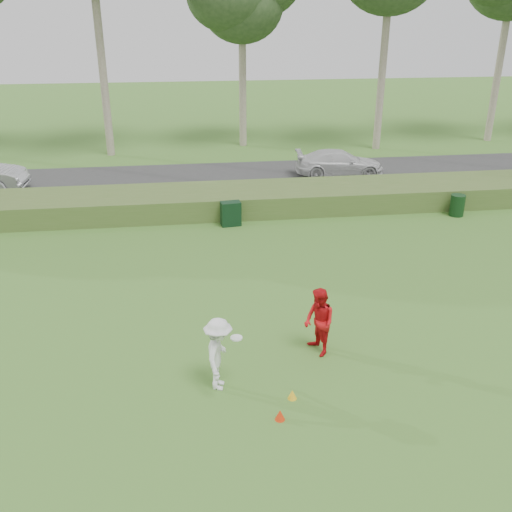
{
  "coord_description": "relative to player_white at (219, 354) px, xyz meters",
  "views": [
    {
      "loc": [
        -2.06,
        -11.01,
        7.87
      ],
      "look_at": [
        0.0,
        4.0,
        1.3
      ],
      "focal_mm": 40.0,
      "sensor_mm": 36.0,
      "label": 1
    }
  ],
  "objects": [
    {
      "name": "trash_bin",
      "position": [
        10.65,
        10.36,
        -0.43
      ],
      "size": [
        0.72,
        0.72,
        0.88
      ],
      "primitive_type": "cylinder",
      "rotation": [
        0.0,
        0.0,
        0.25
      ],
      "color": "black",
      "rests_on": "ground"
    },
    {
      "name": "car_right",
      "position": [
        7.43,
        16.88,
        -0.17
      ],
      "size": [
        4.57,
        2.21,
        1.28
      ],
      "primitive_type": "imported",
      "rotation": [
        0.0,
        0.0,
        1.47
      ],
      "color": "silver",
      "rests_on": "park_road"
    },
    {
      "name": "reed_strip",
      "position": [
        1.43,
        12.31,
        -0.42
      ],
      "size": [
        80.0,
        3.0,
        0.9
      ],
      "primitive_type": "cube",
      "color": "#415E25",
      "rests_on": "ground"
    },
    {
      "name": "ground",
      "position": [
        1.43,
        0.31,
        -0.87
      ],
      "size": [
        120.0,
        120.0,
        0.0
      ],
      "primitive_type": "plane",
      "color": "#376B23",
      "rests_on": "ground"
    },
    {
      "name": "utility_cabinet",
      "position": [
        1.27,
        10.48,
        -0.39
      ],
      "size": [
        0.82,
        0.57,
        0.96
      ],
      "primitive_type": "cube",
      "rotation": [
        0.0,
        0.0,
        0.12
      ],
      "color": "black",
      "rests_on": "ground"
    },
    {
      "name": "player_white",
      "position": [
        0.0,
        0.0,
        0.0
      ],
      "size": [
        0.97,
        1.23,
        1.73
      ],
      "rotation": [
        0.0,
        0.0,
        1.35
      ],
      "color": "white",
      "rests_on": "ground"
    },
    {
      "name": "cone_orange",
      "position": [
        1.16,
        -1.3,
        -0.75
      ],
      "size": [
        0.21,
        0.21,
        0.24
      ],
      "primitive_type": "cone",
      "color": "red",
      "rests_on": "ground"
    },
    {
      "name": "cone_yellow",
      "position": [
        1.55,
        -0.65,
        -0.75
      ],
      "size": [
        0.2,
        0.2,
        0.22
      ],
      "primitive_type": "cone",
      "color": "yellow",
      "rests_on": "ground"
    },
    {
      "name": "park_road",
      "position": [
        1.43,
        17.31,
        -0.84
      ],
      "size": [
        80.0,
        6.0,
        0.06
      ],
      "primitive_type": "cube",
      "color": "#2D2D2D",
      "rests_on": "ground"
    },
    {
      "name": "player_red",
      "position": [
        2.53,
        1.07,
        0.0
      ],
      "size": [
        0.87,
        1.0,
        1.74
      ],
      "primitive_type": "imported",
      "rotation": [
        0.0,
        0.0,
        -1.28
      ],
      "color": "red",
      "rests_on": "ground"
    }
  ]
}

